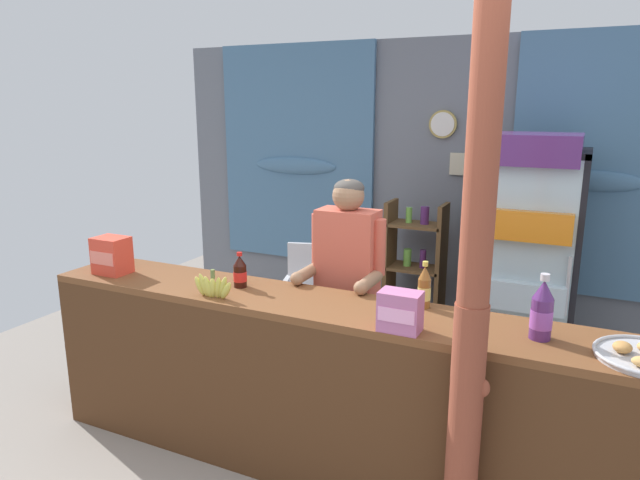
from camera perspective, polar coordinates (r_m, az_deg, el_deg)
The scene contains 14 objects.
ground_plane at distance 3.91m, azimuth 4.20°, elevation -17.39°, with size 6.91×6.91×0.00m, color gray.
back_wall_curtained at distance 4.98m, azimuth 11.14°, elevation 5.18°, with size 4.89×0.22×2.54m.
stall_counter at distance 3.09m, azimuth -1.77°, elevation -13.61°, with size 3.24×0.50×0.99m.
timber_post at distance 2.39m, azimuth 15.01°, elevation -7.44°, with size 0.16×0.14×2.45m.
drink_fridge at distance 4.29m, azimuth 19.94°, elevation -0.85°, with size 0.73×0.71×1.82m.
bottle_shelf_rack at distance 4.80m, azimuth 9.48°, elevation -3.18°, with size 0.48×0.28×1.23m.
plastic_lawn_chair at distance 4.77m, azimuth -1.04°, elevation -4.99°, with size 0.55×0.55×0.86m.
shopkeeper at distance 3.44m, azimuth 2.72°, elevation -3.75°, with size 0.47×0.42×1.58m.
soda_bottle_grape_soda at distance 2.70m, azimuth 21.41°, elevation -6.71°, with size 0.10×0.10×0.30m.
soda_bottle_cola at distance 3.26m, azimuth -8.05°, elevation -3.23°, with size 0.08×0.08×0.20m.
soda_bottle_iced_tea at distance 2.95m, azimuth 10.44°, elevation -4.78°, with size 0.07×0.07×0.25m.
snack_box_wafer at distance 2.64m, azimuth 8.07°, elevation -7.11°, with size 0.19×0.13×0.19m.
snack_box_crackers at distance 3.71m, azimuth -20.20°, elevation -1.46°, with size 0.20×0.16×0.23m.
banana_bunch at distance 3.12m, azimuth -10.72°, elevation -4.68°, with size 0.26×0.05×0.16m.
Camera 1 is at (1.19, -2.07, 2.01)m, focal length 31.83 mm.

